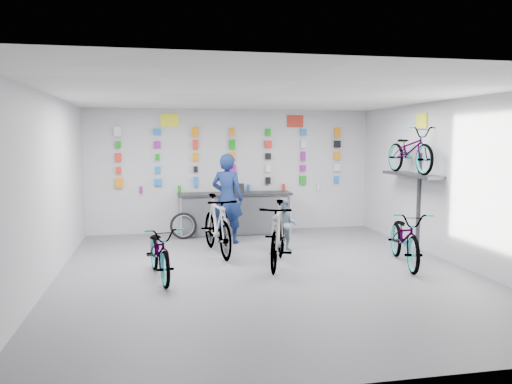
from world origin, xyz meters
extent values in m
plane|color=#525257|center=(0.00, 0.00, 0.00)|extent=(8.00, 8.00, 0.00)
plane|color=white|center=(0.00, 0.00, 3.00)|extent=(8.00, 8.00, 0.00)
plane|color=silver|center=(0.00, 4.00, 1.50)|extent=(7.00, 0.00, 7.00)
plane|color=silver|center=(0.00, -4.00, 1.50)|extent=(7.00, 0.00, 7.00)
plane|color=silver|center=(-3.50, 0.00, 1.50)|extent=(0.00, 8.00, 8.00)
plane|color=silver|center=(3.50, 0.00, 1.50)|extent=(0.00, 8.00, 8.00)
cube|color=black|center=(0.00, 3.55, 0.45)|extent=(2.60, 0.60, 0.90)
cube|color=silver|center=(0.00, 3.25, 0.48)|extent=(2.60, 0.02, 0.90)
cube|color=silver|center=(-1.30, 3.25, 0.48)|extent=(0.04, 0.04, 0.96)
cube|color=silver|center=(1.30, 3.25, 0.48)|extent=(0.04, 0.04, 0.96)
cube|color=black|center=(0.00, 3.55, 0.97)|extent=(2.70, 0.66, 0.06)
cube|color=orange|center=(-2.70, 3.93, 1.25)|extent=(0.18, 0.06, 0.23)
cube|color=blue|center=(-1.80, 3.93, 1.25)|extent=(0.18, 0.06, 0.15)
cube|color=blue|center=(-0.90, 3.93, 1.25)|extent=(0.09, 0.06, 0.24)
cube|color=#8B128E|center=(0.00, 3.93, 1.25)|extent=(0.13, 0.06, 0.15)
cube|color=black|center=(0.90, 3.93, 1.25)|extent=(0.12, 0.06, 0.17)
cube|color=#0E8E12|center=(1.80, 3.93, 1.25)|extent=(0.16, 0.06, 0.21)
cube|color=blue|center=(2.70, 3.93, 1.25)|extent=(0.12, 0.06, 0.16)
cube|color=red|center=(-2.70, 3.93, 1.55)|extent=(0.12, 0.06, 0.15)
cube|color=blue|center=(-1.80, 3.93, 1.55)|extent=(0.12, 0.06, 0.15)
cube|color=black|center=(-0.90, 3.93, 1.55)|extent=(0.10, 0.06, 0.15)
cube|color=#8B128E|center=(0.00, 3.93, 1.55)|extent=(0.17, 0.06, 0.21)
cube|color=silver|center=(0.90, 3.93, 1.55)|extent=(0.13, 0.06, 0.17)
cube|color=#8B128E|center=(1.80, 3.93, 1.55)|extent=(0.15, 0.06, 0.14)
cube|color=silver|center=(2.70, 3.93, 1.55)|extent=(0.16, 0.06, 0.18)
cube|color=red|center=(-2.70, 3.93, 1.85)|extent=(0.13, 0.06, 0.20)
cube|color=#0E8E12|center=(-1.80, 3.93, 1.85)|extent=(0.11, 0.06, 0.14)
cube|color=orange|center=(-0.90, 3.93, 1.85)|extent=(0.13, 0.06, 0.20)
cube|color=orange|center=(0.00, 3.93, 1.85)|extent=(0.11, 0.06, 0.23)
cube|color=black|center=(0.90, 3.93, 1.85)|extent=(0.13, 0.06, 0.16)
cube|color=#8B128E|center=(1.80, 3.93, 1.85)|extent=(0.11, 0.06, 0.23)
cube|color=orange|center=(2.70, 3.93, 1.85)|extent=(0.15, 0.06, 0.21)
cube|color=#0E8E12|center=(-2.70, 3.93, 2.15)|extent=(0.12, 0.06, 0.16)
cube|color=#8B128E|center=(-1.80, 3.93, 2.15)|extent=(0.16, 0.06, 0.15)
cube|color=red|center=(-0.90, 3.93, 2.15)|extent=(0.12, 0.06, 0.24)
cube|color=#0E8E12|center=(0.00, 3.93, 2.15)|extent=(0.13, 0.06, 0.24)
cube|color=red|center=(0.90, 3.93, 2.15)|extent=(0.17, 0.06, 0.19)
cube|color=silver|center=(1.80, 3.93, 2.15)|extent=(0.12, 0.06, 0.18)
cube|color=black|center=(2.70, 3.93, 2.15)|extent=(0.17, 0.06, 0.18)
cube|color=silver|center=(-2.70, 3.93, 2.45)|extent=(0.16, 0.06, 0.22)
cube|color=blue|center=(-1.80, 3.93, 2.45)|extent=(0.17, 0.06, 0.14)
cube|color=orange|center=(-0.90, 3.93, 2.45)|extent=(0.16, 0.06, 0.24)
cube|color=orange|center=(0.00, 3.93, 2.45)|extent=(0.10, 0.06, 0.21)
cube|color=#0E8E12|center=(0.90, 3.93, 2.45)|extent=(0.12, 0.06, 0.17)
cube|color=blue|center=(1.80, 3.93, 2.45)|extent=(0.16, 0.06, 0.16)
cube|color=orange|center=(2.70, 3.93, 2.45)|extent=(0.15, 0.06, 0.23)
cylinder|color=#8B128E|center=(-2.20, 3.91, 1.08)|extent=(0.07, 0.07, 0.16)
cylinder|color=#0E8E12|center=(-1.30, 3.91, 1.08)|extent=(0.07, 0.07, 0.16)
cylinder|color=blue|center=(0.40, 3.91, 1.08)|extent=(0.07, 0.07, 0.16)
cylinder|color=red|center=(1.30, 3.91, 1.08)|extent=(0.07, 0.07, 0.16)
cylinder|color=silver|center=(2.20, 3.91, 1.08)|extent=(0.07, 0.07, 0.16)
cube|color=#333338|center=(3.30, 1.20, 1.55)|extent=(0.38, 1.90, 0.06)
cube|color=#333338|center=(3.48, 1.20, 1.00)|extent=(0.04, 0.10, 2.00)
cube|color=yellow|center=(-1.50, 3.98, 2.72)|extent=(0.42, 0.02, 0.30)
cube|color=#B42C21|center=(1.60, 3.98, 2.72)|extent=(0.42, 0.02, 0.30)
cube|color=yellow|center=(3.48, 1.20, 2.65)|extent=(0.02, 0.40, 0.30)
imported|color=gray|center=(-1.79, -0.02, 0.45)|extent=(0.86, 1.79, 0.90)
imported|color=gray|center=(0.28, 0.37, 0.58)|extent=(1.17, 2.02, 1.17)
imported|color=gray|center=(2.58, 0.02, 0.51)|extent=(1.12, 2.04, 1.02)
imported|color=gray|center=(-0.67, 1.51, 0.59)|extent=(0.82, 2.02, 1.18)
imported|color=gray|center=(3.25, 1.20, 2.05)|extent=(0.63, 1.80, 0.95)
imported|color=#0F1D47|center=(-0.31, 2.59, 0.98)|extent=(0.86, 0.76, 1.97)
imported|color=slate|center=(0.72, 1.55, 0.55)|extent=(0.64, 0.57, 1.09)
torus|color=black|center=(-1.25, 3.17, 0.30)|extent=(0.62, 0.18, 0.61)
torus|color=silver|center=(-1.25, 3.17, 0.30)|extent=(0.50, 0.12, 0.50)
cube|color=black|center=(0.08, 3.55, 1.11)|extent=(0.33, 0.35, 0.22)
camera|label=1|loc=(-1.80, -8.17, 2.28)|focal=35.00mm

